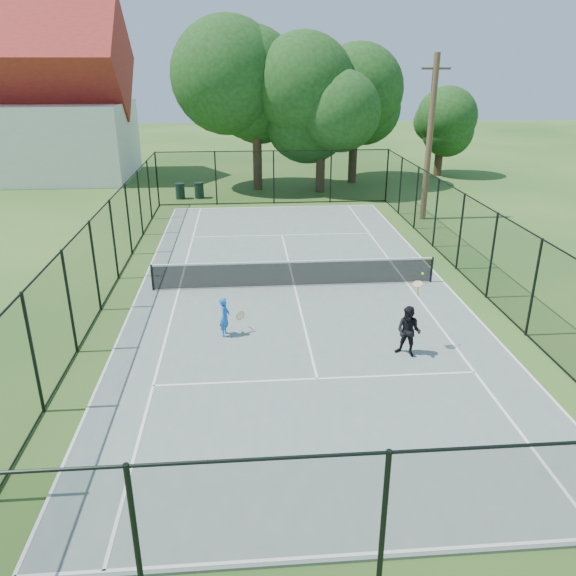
{
  "coord_description": "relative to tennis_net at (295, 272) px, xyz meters",
  "views": [
    {
      "loc": [
        -1.73,
        -18.64,
        7.52
      ],
      "look_at": [
        -0.47,
        -3.0,
        1.2
      ],
      "focal_mm": 35.0,
      "sensor_mm": 36.0,
      "label": 1
    }
  ],
  "objects": [
    {
      "name": "ground",
      "position": [
        0.0,
        0.0,
        -0.58
      ],
      "size": [
        120.0,
        120.0,
        0.0
      ],
      "primitive_type": "plane",
      "color": "#234D1A"
    },
    {
      "name": "tennis_court",
      "position": [
        0.0,
        0.0,
        -0.55
      ],
      "size": [
        11.0,
        24.0,
        0.06
      ],
      "primitive_type": "cube",
      "color": "slate",
      "rests_on": "ground"
    },
    {
      "name": "tennis_net",
      "position": [
        0.0,
        0.0,
        0.0
      ],
      "size": [
        10.08,
        0.08,
        0.95
      ],
      "color": "black",
      "rests_on": "tennis_court"
    },
    {
      "name": "fence",
      "position": [
        0.0,
        0.0,
        0.92
      ],
      "size": [
        13.1,
        26.1,
        3.0
      ],
      "color": "black",
      "rests_on": "ground"
    },
    {
      "name": "tree_near_left",
      "position": [
        -0.79,
        17.0,
        5.46
      ],
      "size": [
        7.53,
        7.53,
        9.82
      ],
      "color": "#332114",
      "rests_on": "ground"
    },
    {
      "name": "tree_near_mid",
      "position": [
        3.05,
        15.89,
        4.32
      ],
      "size": [
        6.08,
        6.08,
        7.96
      ],
      "color": "#332114",
      "rests_on": "ground"
    },
    {
      "name": "tree_near_right",
      "position": [
        5.6,
        18.77,
        4.32
      ],
      "size": [
        5.58,
        5.58,
        7.71
      ],
      "color": "#332114",
      "rests_on": "ground"
    },
    {
      "name": "tree_far_right",
      "position": [
        12.16,
        20.71,
        2.98
      ],
      "size": [
        4.36,
        4.36,
        5.76
      ],
      "color": "#332114",
      "rests_on": "ground"
    },
    {
      "name": "building",
      "position": [
        -17.0,
        22.0,
        4.35
      ],
      "size": [
        15.3,
        8.15,
        11.87
      ],
      "color": "silver",
      "rests_on": "ground"
    },
    {
      "name": "trash_bin_left",
      "position": [
        -5.46,
        14.67,
        -0.11
      ],
      "size": [
        0.58,
        0.58,
        0.92
      ],
      "color": "black",
      "rests_on": "ground"
    },
    {
      "name": "trash_bin_right",
      "position": [
        -4.35,
        14.74,
        -0.11
      ],
      "size": [
        0.58,
        0.58,
        0.93
      ],
      "color": "black",
      "rests_on": "ground"
    },
    {
      "name": "utility_pole",
      "position": [
        7.48,
        9.0,
        3.47
      ],
      "size": [
        1.4,
        0.3,
        7.98
      ],
      "color": "#4C3823",
      "rests_on": "ground"
    },
    {
      "name": "player_blue",
      "position": [
        -2.37,
        -3.73,
        0.08
      ],
      "size": [
        0.77,
        0.49,
        1.19
      ],
      "color": "blue",
      "rests_on": "tennis_court"
    },
    {
      "name": "player_black",
      "position": [
        2.61,
        -5.34,
        0.2
      ],
      "size": [
        0.88,
        0.91,
        2.24
      ],
      "color": "black",
      "rests_on": "tennis_court"
    }
  ]
}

